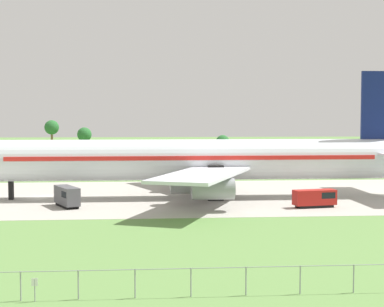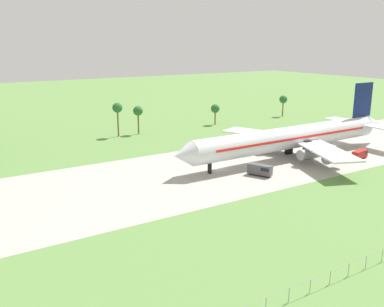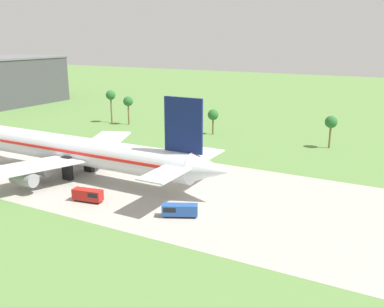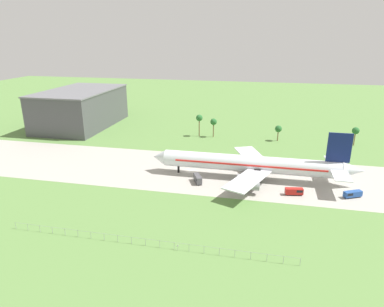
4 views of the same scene
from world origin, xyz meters
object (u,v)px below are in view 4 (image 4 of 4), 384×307
Objects in this scene: jet_airliner at (254,164)px; no_stopping_sign at (178,247)px; catering_van at (352,194)px; fuel_truck at (198,179)px; terminal_building at (81,108)px; baggage_tug at (295,191)px.

jet_airliner reaches higher than no_stopping_sign.
catering_van is at bearing -15.43° from jet_airliner.
terminal_building reaches higher than fuel_truck.
no_stopping_sign is at bearing -51.55° from terminal_building.
fuel_truck reaches higher than baggage_tug.
catering_van is (34.64, -9.56, -4.81)m from jet_airliner.
jet_airliner is at bearing 72.12° from no_stopping_sign.
fuel_truck is (-20.47, -8.58, -4.52)m from jet_airliner.
catering_van is 4.00× the size of no_stopping_sign.
jet_airliner is 12.45× the size of fuel_truck.
baggage_tug reaches higher than no_stopping_sign.
terminal_building reaches higher than jet_airliner.
baggage_tug is 19.62m from catering_van.
fuel_truck is 3.89× the size of no_stopping_sign.
terminal_building is at bearing 141.04° from fuel_truck.
catering_van reaches higher than no_stopping_sign.
jet_airliner is 12.12× the size of catering_van.
jet_airliner is 12.71× the size of baggage_tug.
terminal_building reaches higher than no_stopping_sign.
terminal_building reaches higher than catering_van.
baggage_tug is (15.15, -11.74, -4.72)m from jet_airliner.
no_stopping_sign is (3.47, -44.10, -0.53)m from fuel_truck.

